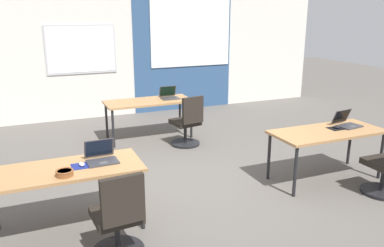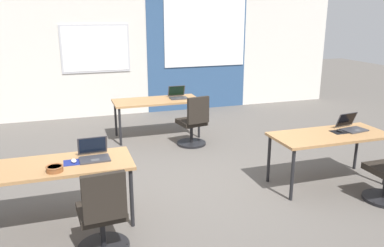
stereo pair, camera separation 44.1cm
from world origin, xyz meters
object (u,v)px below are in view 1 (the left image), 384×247
at_px(laptop_near_right_end, 347,123).
at_px(snack_bowl, 65,173).
at_px(chair_near_left_inner, 119,222).
at_px(laptop_far_right, 169,96).
at_px(desk_near_right, 327,135).
at_px(mouse_near_left_inner, 82,164).
at_px(laptop_near_left_inner, 101,157).
at_px(chair_far_right, 187,125).
at_px(desk_near_left, 66,173).
at_px(mouse_near_right_end, 336,127).
at_px(desk_far_center, 148,104).

height_order(laptop_near_right_end, snack_bowl, laptop_near_right_end).
relative_size(chair_near_left_inner, laptop_far_right, 2.77).
bearing_deg(desk_near_right, mouse_near_left_inner, -179.91).
distance_m(laptop_near_right_end, laptop_near_left_inner, 3.52).
bearing_deg(chair_far_right, chair_near_left_inner, 46.62).
distance_m(desk_near_left, laptop_near_right_end, 3.91).
bearing_deg(mouse_near_right_end, chair_near_left_inner, -167.11).
height_order(mouse_near_right_end, mouse_near_left_inner, same).
height_order(desk_far_center, laptop_near_left_inner, laptop_near_left_inner).
xyz_separation_m(desk_near_left, laptop_near_right_end, (3.91, 0.08, 0.11)).
bearing_deg(laptop_near_left_inner, mouse_near_right_end, -2.55).
bearing_deg(laptop_near_right_end, chair_far_right, 121.23).
bearing_deg(snack_bowl, chair_far_right, 45.38).
bearing_deg(chair_near_left_inner, snack_bowl, -55.62).
distance_m(desk_near_right, mouse_near_right_end, 0.20).
relative_size(mouse_near_right_end, laptop_far_right, 0.33).
bearing_deg(snack_bowl, desk_far_center, 59.44).
distance_m(desk_far_center, laptop_near_right_end, 3.47).
distance_m(mouse_near_left_inner, snack_bowl, 0.28).
height_order(chair_near_left_inner, laptop_far_right, laptop_far_right).
height_order(desk_near_right, mouse_near_left_inner, mouse_near_left_inner).
bearing_deg(desk_near_left, laptop_near_left_inner, 8.22).
distance_m(desk_near_left, laptop_near_left_inner, 0.41).
relative_size(desk_far_center, snack_bowl, 9.01).
xyz_separation_m(mouse_near_right_end, laptop_near_left_inner, (-3.29, 0.02, 0.03)).
xyz_separation_m(mouse_near_right_end, mouse_near_left_inner, (-3.51, -0.04, 0.00)).
xyz_separation_m(laptop_near_right_end, snack_bowl, (-3.93, -0.29, -0.01)).
bearing_deg(snack_bowl, desk_near_right, 3.34).
bearing_deg(desk_near_right, mouse_near_right_end, 10.31).
relative_size(desk_near_left, snack_bowl, 9.01).
xyz_separation_m(desk_near_right, chair_near_left_inner, (-3.11, -0.72, -0.28)).
xyz_separation_m(mouse_near_left_inner, laptop_far_right, (2.01, 2.84, 0.03)).
distance_m(mouse_near_left_inner, laptop_far_right, 3.48).
xyz_separation_m(desk_near_left, mouse_near_left_inner, (0.17, -0.01, 0.08)).
distance_m(mouse_near_right_end, laptop_near_left_inner, 3.29).
height_order(desk_far_center, snack_bowl, snack_bowl).
distance_m(chair_far_right, snack_bowl, 3.25).
bearing_deg(laptop_near_right_end, desk_far_center, 120.02).
bearing_deg(chair_near_left_inner, desk_near_left, -66.05).
relative_size(laptop_near_right_end, laptop_near_left_inner, 1.09).
distance_m(laptop_far_right, snack_bowl, 3.76).
xyz_separation_m(desk_far_center, chair_near_left_inner, (-1.36, -3.52, -0.28)).
relative_size(laptop_near_left_inner, laptop_far_right, 1.03).
height_order(desk_near_right, laptop_near_left_inner, laptop_near_left_inner).
height_order(desk_near_left, laptop_near_left_inner, laptop_near_left_inner).
relative_size(desk_near_right, mouse_near_right_end, 14.43).
relative_size(laptop_near_right_end, mouse_near_right_end, 3.36).
bearing_deg(laptop_near_left_inner, chair_far_right, 45.60).
bearing_deg(mouse_near_left_inner, chair_near_left_inner, -72.90).
relative_size(desk_near_left, laptop_near_right_end, 4.30).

